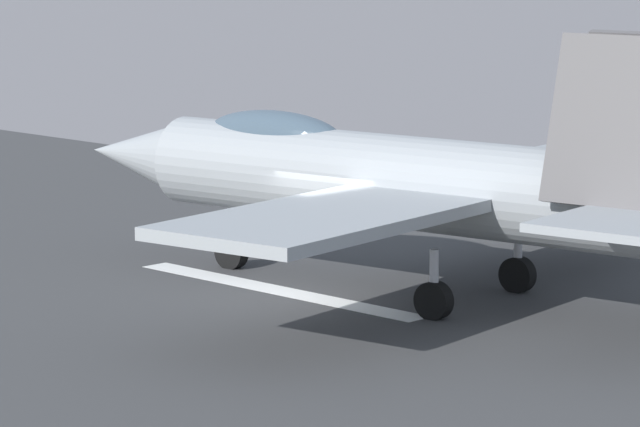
{
  "coord_description": "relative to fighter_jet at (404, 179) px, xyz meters",
  "views": [
    {
      "loc": [
        -25.64,
        25.86,
        7.79
      ],
      "look_at": [
        -2.03,
        1.71,
        2.2
      ],
      "focal_mm": 100.95,
      "sensor_mm": 36.0,
      "label": 1
    }
  ],
  "objects": [
    {
      "name": "ground_plane",
      "position": [
        1.23,
        1.59,
        -2.44
      ],
      "size": [
        400.0,
        400.0,
        0.0
      ],
      "primitive_type": "plane",
      "color": "slate"
    },
    {
      "name": "runway_strip",
      "position": [
        1.21,
        1.59,
        -2.43
      ],
      "size": [
        240.0,
        26.0,
        0.02
      ],
      "color": "#3A3A3B",
      "rests_on": "ground"
    },
    {
      "name": "crew_person",
      "position": [
        11.5,
        -10.12,
        -1.63
      ],
      "size": [
        0.69,
        0.36,
        1.63
      ],
      "color": "#1E2338",
      "rests_on": "ground"
    },
    {
      "name": "fighter_jet",
      "position": [
        0.0,
        0.0,
        0.0
      ],
      "size": [
        16.68,
        15.17,
        5.64
      ],
      "color": "#93989C",
      "rests_on": "ground"
    }
  ]
}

